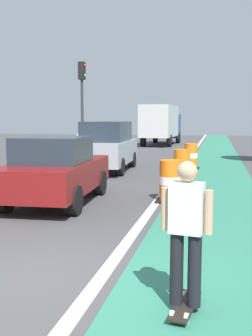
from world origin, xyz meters
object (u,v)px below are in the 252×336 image
at_px(traffic_barrel_mid, 182,165).
at_px(parked_suv_second, 107,146).
at_px(skateboarder_on_lane, 186,232).
at_px(traffic_barrel_front, 170,182).
at_px(delivery_truck_down_block, 161,123).
at_px(parked_sedan_nearest, 56,171).
at_px(pedestrian_crossing, 81,144).
at_px(traffic_barrel_back, 191,156).
at_px(traffic_light_corner, 82,93).

bearing_deg(traffic_barrel_mid, parked_suv_second, 148.24).
xyz_separation_m(skateboarder_on_lane, traffic_barrel_front, (-0.84, 5.98, -0.38)).
bearing_deg(delivery_truck_down_block, parked_suv_second, -89.70).
relative_size(parked_sedan_nearest, pedestrian_crossing, 2.61).
relative_size(parked_sedan_nearest, traffic_barrel_back, 3.85).
distance_m(traffic_barrel_front, traffic_barrel_mid, 3.78).
distance_m(skateboarder_on_lane, traffic_light_corner, 17.66).
bearing_deg(traffic_barrel_front, traffic_barrel_back, 89.54).
bearing_deg(traffic_barrel_back, skateboarder_on_lane, -86.64).
bearing_deg(pedestrian_crossing, skateboarder_on_lane, -67.06).
distance_m(traffic_barrel_mid, traffic_light_corner, 9.12).
xyz_separation_m(traffic_barrel_front, traffic_barrel_back, (0.06, 7.37, 0.00)).
bearing_deg(parked_suv_second, traffic_light_corner, 120.24).
bearing_deg(parked_sedan_nearest, traffic_barrel_mid, 58.62).
xyz_separation_m(parked_suv_second, traffic_barrel_back, (3.35, 1.57, -0.50)).
bearing_deg(pedestrian_crossing, parked_sedan_nearest, -74.30).
relative_size(traffic_barrel_front, delivery_truck_down_block, 0.14).
xyz_separation_m(parked_sedan_nearest, traffic_barrel_back, (2.88, 8.17, -0.30)).
xyz_separation_m(traffic_barrel_back, delivery_truck_down_block, (-3.44, 15.76, 1.31)).
height_order(traffic_barrel_mid, pedestrian_crossing, pedestrian_crossing).
height_order(traffic_barrel_front, delivery_truck_down_block, delivery_truck_down_block).
bearing_deg(traffic_barrel_back, parked_suv_second, -154.84).
xyz_separation_m(skateboarder_on_lane, delivery_truck_down_block, (-4.22, 29.11, 0.94)).
distance_m(parked_suv_second, pedestrian_crossing, 4.54).
height_order(parked_sedan_nearest, parked_suv_second, parked_suv_second).
xyz_separation_m(skateboarder_on_lane, parked_sedan_nearest, (-3.67, 5.18, -0.08)).
bearing_deg(skateboarder_on_lane, traffic_barrel_mid, 95.12).
bearing_deg(parked_suv_second, delivery_truck_down_block, 90.30).
height_order(skateboarder_on_lane, traffic_barrel_mid, skateboarder_on_lane).
relative_size(parked_suv_second, delivery_truck_down_block, 0.61).
bearing_deg(parked_suv_second, traffic_barrel_front, -60.45).
xyz_separation_m(traffic_barrel_mid, delivery_truck_down_block, (-3.35, 19.35, 1.31)).
bearing_deg(parked_suv_second, pedestrian_crossing, 122.91).
xyz_separation_m(traffic_light_corner, pedestrian_crossing, (0.08, -0.55, -2.64)).
bearing_deg(traffic_barrel_front, traffic_light_corner, 119.85).
height_order(parked_suv_second, pedestrian_crossing, parked_suv_second).
distance_m(traffic_barrel_mid, pedestrian_crossing, 8.17).
xyz_separation_m(parked_suv_second, traffic_barrel_mid, (3.26, -2.02, -0.50)).
height_order(parked_sedan_nearest, traffic_barrel_mid, parked_sedan_nearest).
height_order(skateboarder_on_lane, pedestrian_crossing, skateboarder_on_lane).
distance_m(traffic_barrel_front, delivery_truck_down_block, 23.41).
distance_m(skateboarder_on_lane, traffic_barrel_back, 13.38).
relative_size(parked_sedan_nearest, traffic_barrel_mid, 3.85).
relative_size(traffic_barrel_back, pedestrian_crossing, 0.68).
distance_m(parked_sedan_nearest, traffic_barrel_back, 8.67).
distance_m(parked_sedan_nearest, traffic_barrel_mid, 5.38).
bearing_deg(pedestrian_crossing, parked_suv_second, -57.09).
distance_m(parked_suv_second, traffic_barrel_mid, 3.86).
relative_size(parked_sedan_nearest, delivery_truck_down_block, 0.55).
distance_m(skateboarder_on_lane, traffic_barrel_mid, 9.81).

